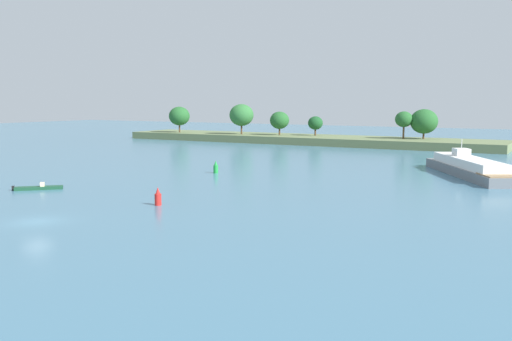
# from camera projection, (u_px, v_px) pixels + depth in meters

# --- Properties ---
(ground_plane) EXTENTS (400.00, 400.00, 0.00)m
(ground_plane) POSITION_uv_depth(u_px,v_px,m) (36.00, 222.00, 51.47)
(ground_plane) COLOR teal
(treeline_island) EXTENTS (99.43, 16.57, 9.87)m
(treeline_island) POSITION_uv_depth(u_px,v_px,m) (299.00, 135.00, 146.86)
(treeline_island) COLOR #66754C
(treeline_island) RESTS_ON ground
(small_motorboat) EXTENTS (4.88, 4.86, 0.87)m
(small_motorboat) POSITION_uv_depth(u_px,v_px,m) (39.00, 188.00, 70.01)
(small_motorboat) COLOR #19472D
(small_motorboat) RESTS_ON ground
(white_riverboat) EXTENTS (16.70, 23.94, 5.11)m
(white_riverboat) POSITION_uv_depth(u_px,v_px,m) (469.00, 167.00, 82.63)
(white_riverboat) COLOR slate
(white_riverboat) RESTS_ON ground
(channel_buoy_red) EXTENTS (0.70, 0.70, 1.90)m
(channel_buoy_red) POSITION_uv_depth(u_px,v_px,m) (158.00, 198.00, 59.38)
(channel_buoy_red) COLOR red
(channel_buoy_red) RESTS_ON ground
(channel_buoy_green) EXTENTS (0.70, 0.70, 1.90)m
(channel_buoy_green) POSITION_uv_depth(u_px,v_px,m) (216.00, 168.00, 85.74)
(channel_buoy_green) COLOR green
(channel_buoy_green) RESTS_ON ground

